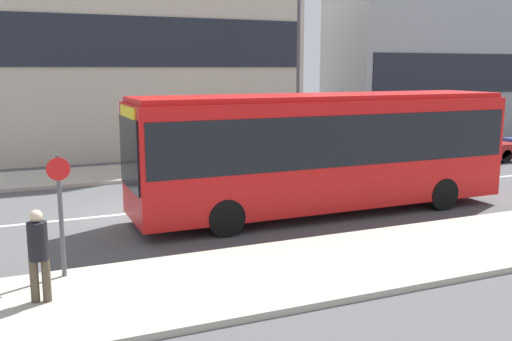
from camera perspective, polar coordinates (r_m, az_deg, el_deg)
name	(u,v)px	position (r m, az deg, el deg)	size (l,w,h in m)	color
ground_plane	(128,214)	(16.94, -12.71, -4.26)	(120.00, 120.00, 0.00)	#4F4F51
sidewalk_near	(191,287)	(11.11, -6.52, -11.47)	(44.00, 3.50, 0.13)	#B2A899
sidewalk_far	(97,175)	(22.97, -15.65, -0.44)	(44.00, 3.50, 0.13)	#B2A899
lane_centerline	(128,214)	(16.94, -12.71, -4.24)	(41.80, 0.16, 0.01)	silver
apartment_block_right_tower	(468,21)	(38.75, 20.44, 13.83)	(18.00, 5.07, 14.07)	#9EA3A8
city_bus	(324,146)	(16.42, 6.78, 2.48)	(11.10, 2.52, 3.43)	red
parked_car_0	(470,148)	(27.20, 20.57, 2.09)	(4.20, 1.80, 1.32)	maroon
pedestrian_near_stop	(38,250)	(10.59, -20.94, -7.46)	(0.34, 0.34, 1.65)	#4C4233
bus_stop_sign	(60,206)	(11.60, -18.98, -3.34)	(0.44, 0.12, 2.41)	#4C4C51
street_lamp	(298,53)	(24.40, 4.26, 11.67)	(0.36, 0.36, 7.75)	#4C4C51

